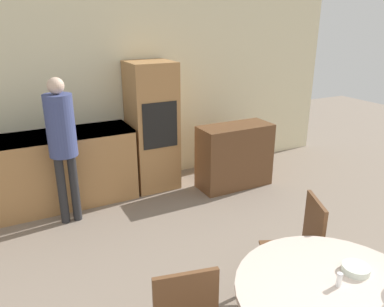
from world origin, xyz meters
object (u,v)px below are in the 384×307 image
Objects in this scene: chair_far_right at (300,246)px; person_standing at (62,135)px; sideboard at (234,156)px; bowl_near at (356,269)px; oven_unit at (152,126)px.

person_standing reaches higher than chair_far_right.
sideboard is 1.11× the size of chair_far_right.
bowl_near is at bearing 8.42° from chair_far_right.
bowl_near is (1.25, -2.85, -0.25)m from person_standing.
chair_far_right is 5.42× the size of bowl_near.
oven_unit reaches higher than sideboard.
sideboard is (1.00, -0.53, -0.42)m from oven_unit.
person_standing is (-2.24, 0.03, 0.61)m from sideboard.
chair_far_right is 0.74m from bowl_near.
bowl_near is (-0.19, -0.65, 0.28)m from chair_far_right.
person_standing reaches higher than sideboard.
oven_unit is 10.18× the size of bowl_near.
oven_unit is at bearing 152.23° from sideboard.
bowl_near is at bearing -89.72° from oven_unit.
sideboard is 6.01× the size of bowl_near.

